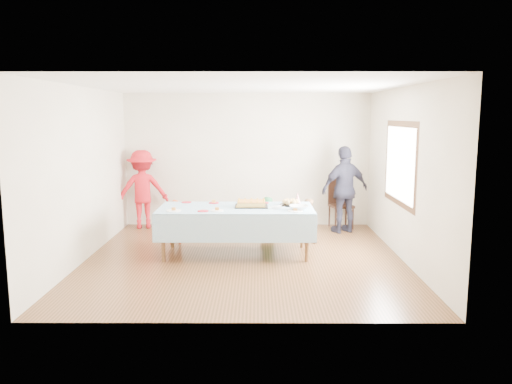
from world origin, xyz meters
TOP-DOWN VIEW (x-y plane):
  - ground at (0.00, 0.00)m, footprint 5.00×5.00m
  - room_walls at (0.05, 0.00)m, footprint 5.04×5.04m
  - party_table at (-0.14, 0.26)m, footprint 2.50×1.10m
  - birthday_cake at (0.11, 0.34)m, footprint 0.53×0.41m
  - rolls_tray at (0.76, 0.45)m, footprint 0.36×0.36m
  - punch_bowl at (0.86, 0.05)m, footprint 0.30×0.30m
  - party_hat at (0.89, 0.66)m, footprint 0.11×0.11m
  - fork_pile at (0.53, 0.11)m, footprint 0.24×0.18m
  - plate_red_far_a at (-1.01, 0.71)m, footprint 0.17×0.17m
  - plate_red_far_b at (-0.53, 0.65)m, footprint 0.18×0.18m
  - plate_red_far_c at (0.01, 0.64)m, footprint 0.19×0.19m
  - plate_red_far_d at (0.32, 0.64)m, footprint 0.17×0.17m
  - plate_red_near at (-0.64, -0.07)m, footprint 0.17×0.17m
  - plate_white_left at (-1.10, -0.05)m, footprint 0.23×0.23m
  - plate_white_mid at (-0.42, -0.04)m, footprint 0.20×0.20m
  - plate_white_right at (0.80, -0.06)m, footprint 0.24×0.24m
  - dining_chair at (1.88, 2.28)m, footprint 0.50×0.50m
  - toddler_left at (-1.25, 0.90)m, footprint 0.34×0.28m
  - toddler_mid at (0.39, 1.21)m, footprint 0.46×0.38m
  - toddler_right at (1.11, 1.04)m, footprint 0.44×0.38m
  - adult_left at (-2.10, 2.20)m, footprint 1.12×0.79m
  - adult_right at (1.90, 1.82)m, footprint 1.07×0.75m

SIDE VIEW (x-z plane):
  - ground at x=0.00m, z-range 0.00..0.00m
  - toddler_right at x=1.11m, z-range 0.00..0.79m
  - toddler_mid at x=0.39m, z-range 0.00..0.80m
  - toddler_left at x=-1.25m, z-range 0.00..0.80m
  - dining_chair at x=1.88m, z-range 0.05..1.03m
  - party_table at x=-0.14m, z-range 0.33..1.11m
  - plate_red_far_a at x=-1.01m, z-range 0.78..0.79m
  - plate_red_far_b at x=-0.53m, z-range 0.78..0.79m
  - plate_red_far_c at x=0.01m, z-range 0.78..0.79m
  - plate_red_far_d at x=0.32m, z-range 0.78..0.79m
  - plate_red_near at x=-0.64m, z-range 0.78..0.79m
  - plate_white_left at x=-1.10m, z-range 0.78..0.79m
  - plate_white_mid at x=-0.42m, z-range 0.78..0.79m
  - plate_white_right at x=0.80m, z-range 0.78..0.79m
  - adult_left at x=-2.10m, z-range 0.00..1.57m
  - fork_pile at x=0.53m, z-range 0.78..0.85m
  - punch_bowl at x=0.86m, z-range 0.78..0.85m
  - birthday_cake at x=0.11m, z-range 0.78..0.87m
  - rolls_tray at x=0.76m, z-range 0.77..0.88m
  - adult_right at x=1.90m, z-range 0.00..1.68m
  - party_hat at x=0.89m, z-range 0.78..0.96m
  - room_walls at x=0.05m, z-range 0.41..3.13m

